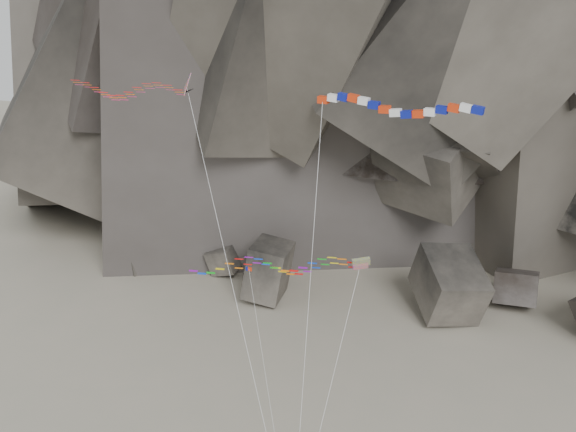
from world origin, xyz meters
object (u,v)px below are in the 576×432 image
(delta_kite, at_px, (123,89))
(pennant_kite, at_px, (258,328))
(banner_kite, at_px, (395,109))
(parafoil_kite, at_px, (269,265))

(delta_kite, distance_m, pennant_kite, 20.93)
(banner_kite, bearing_deg, delta_kite, 176.25)
(pennant_kite, bearing_deg, parafoil_kite, -14.22)
(delta_kite, relative_size, parafoil_kite, 1.68)
(delta_kite, relative_size, banner_kite, 1.00)
(parafoil_kite, distance_m, pennant_kite, 5.66)
(delta_kite, height_order, parafoil_kite, delta_kite)
(banner_kite, relative_size, parafoil_kite, 1.68)
(parafoil_kite, height_order, pennant_kite, parafoil_kite)
(banner_kite, distance_m, pennant_kite, 20.63)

